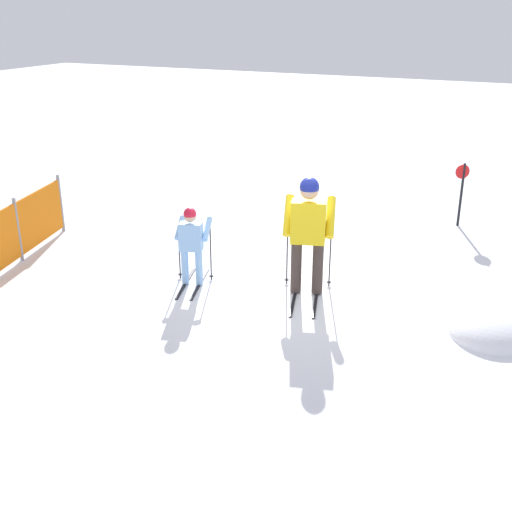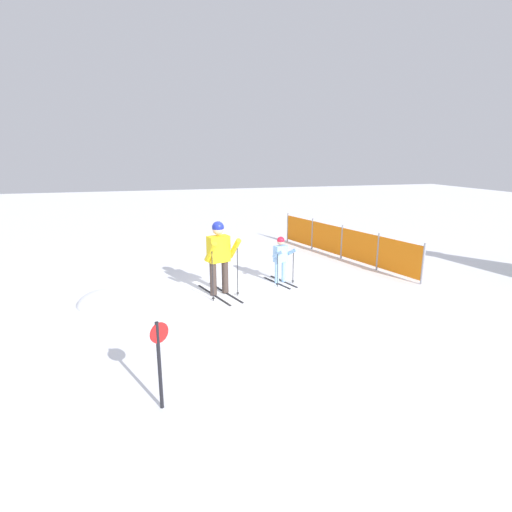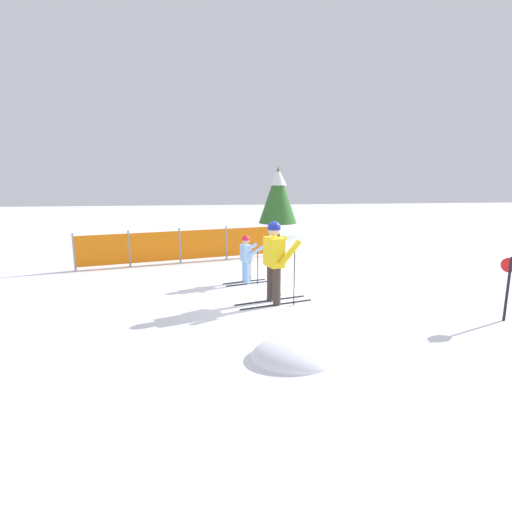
{
  "view_description": "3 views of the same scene",
  "coord_description": "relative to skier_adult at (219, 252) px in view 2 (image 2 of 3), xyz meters",
  "views": [
    {
      "loc": [
        -8.47,
        -3.34,
        4.12
      ],
      "look_at": [
        -0.56,
        0.34,
        0.66
      ],
      "focal_mm": 45.0,
      "sensor_mm": 36.0,
      "label": 1
    },
    {
      "loc": [
        9.05,
        -1.95,
        3.35
      ],
      "look_at": [
        -0.17,
        0.66,
        0.89
      ],
      "focal_mm": 28.0,
      "sensor_mm": 36.0,
      "label": 2
    },
    {
      "loc": [
        -1.47,
        -8.59,
        2.75
      ],
      "look_at": [
        -0.36,
        0.91,
        0.82
      ],
      "focal_mm": 28.0,
      "sensor_mm": 36.0,
      "label": 3
    }
  ],
  "objects": [
    {
      "name": "skier_adult",
      "position": [
        0.0,
        0.0,
        0.0
      ],
      "size": [
        1.74,
        0.92,
        1.81
      ],
      "rotation": [
        0.0,
        0.0,
        0.29
      ],
      "color": "black",
      "rests_on": "ground_plane"
    },
    {
      "name": "safety_fence",
      "position": [
        -2.34,
        4.5,
        -0.52
      ],
      "size": [
        6.09,
        1.6,
        1.11
      ],
      "rotation": [
        0.0,
        0.0,
        0.25
      ],
      "color": "gray",
      "rests_on": "ground_plane"
    },
    {
      "name": "skier_child",
      "position": [
        -0.45,
        1.73,
        -0.34
      ],
      "size": [
        1.21,
        0.67,
        1.26
      ],
      "rotation": [
        0.0,
        0.0,
        0.3
      ],
      "color": "black",
      "rests_on": "ground_plane"
    },
    {
      "name": "snow_mound",
      "position": [
        -0.14,
        -2.71,
        -1.08
      ],
      "size": [
        1.35,
        1.14,
        0.54
      ],
      "primitive_type": "ellipsoid",
      "color": "white",
      "rests_on": "ground_plane"
    },
    {
      "name": "ground_plane",
      "position": [
        0.09,
        0.28,
        -1.08
      ],
      "size": [
        60.0,
        60.0,
        0.0
      ],
      "primitive_type": "plane",
      "color": "white"
    },
    {
      "name": "trail_marker",
      "position": [
        4.23,
        -1.59,
        -0.3
      ],
      "size": [
        0.17,
        0.24,
        1.25
      ],
      "color": "black",
      "rests_on": "ground_plane"
    }
  ]
}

